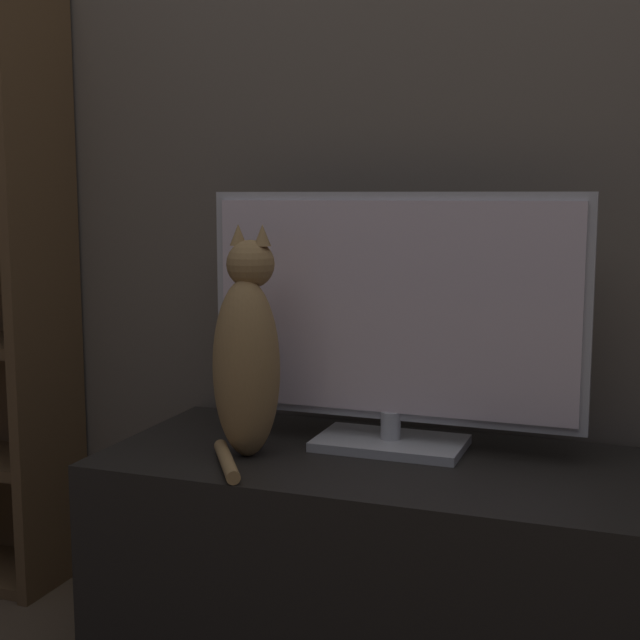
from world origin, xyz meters
TOP-DOWN VIEW (x-y plane):
  - wall_back at (0.00, 1.22)m, footprint 4.80×0.05m
  - tv_stand at (0.00, 0.91)m, footprint 1.27×0.55m
  - tv at (-0.05, 0.99)m, footprint 0.83×0.19m
  - cat at (-0.32, 0.83)m, footprint 0.15×0.27m

SIDE VIEW (x-z plane):
  - tv_stand at x=0.00m, z-range 0.00..0.49m
  - cat at x=-0.32m, z-range 0.46..0.95m
  - tv at x=-0.05m, z-range 0.50..1.05m
  - wall_back at x=0.00m, z-range 0.00..2.60m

